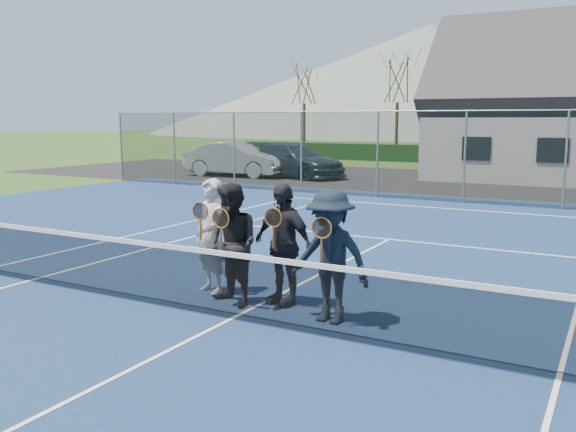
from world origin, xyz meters
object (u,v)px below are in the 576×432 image
object	(u,v)px
player_a	(211,236)
player_c	(283,244)
car_a	(228,158)
car_c	(294,161)
car_b	(236,159)
tennis_net	(231,283)
player_b	(232,245)
player_d	(330,257)

from	to	relation	value
player_a	player_c	xyz separation A→B (m)	(1.27, 0.02, -0.00)
car_a	player_c	distance (m)	22.81
car_c	car_a	bearing A→B (deg)	98.37
car_b	tennis_net	bearing A→B (deg)	-150.10
car_b	car_c	size ratio (longest dim) A/B	0.92
car_a	car_c	world-z (taller)	car_c
car_c	player_b	world-z (taller)	player_b
tennis_net	player_b	bearing A→B (deg)	121.96
car_a	car_b	size ratio (longest dim) A/B	0.92
car_a	car_c	xyz separation A→B (m)	(4.11, -0.52, 0.01)
player_d	player_b	bearing A→B (deg)	-179.96
car_b	player_c	distance (m)	20.73
car_b	player_a	distance (m)	20.03
tennis_net	player_a	bearing A→B (deg)	136.24
car_b	tennis_net	distance (m)	21.41
car_b	player_b	bearing A→B (deg)	-150.05
car_a	player_b	size ratio (longest dim) A/B	2.55
car_b	player_a	size ratio (longest dim) A/B	2.78
player_c	tennis_net	bearing A→B (deg)	-104.11
car_c	player_b	bearing A→B (deg)	-138.59
car_a	player_b	xyz separation A→B (m)	(12.93, -18.77, 0.14)
car_a	tennis_net	distance (m)	23.47
car_c	player_d	xyz separation A→B (m)	(10.39, -18.25, 0.13)
player_d	tennis_net	bearing A→B (deg)	-154.65
car_a	car_c	bearing A→B (deg)	-92.56
player_c	car_b	bearing A→B (deg)	125.65
player_b	player_d	bearing A→B (deg)	0.04
car_a	car_c	distance (m)	4.14
car_a	car_b	distance (m)	2.10
tennis_net	player_b	xyz separation A→B (m)	(-0.36, 0.57, 0.38)
player_b	car_b	bearing A→B (deg)	123.61
tennis_net	player_c	bearing A→B (deg)	75.89
player_b	tennis_net	bearing A→B (deg)	-58.04
car_c	player_b	size ratio (longest dim) A/B	3.02
player_a	player_b	world-z (taller)	same
tennis_net	player_d	size ratio (longest dim) A/B	6.49
car_a	player_a	bearing A→B (deg)	-141.58
tennis_net	player_c	distance (m)	1.09
player_c	player_d	distance (m)	1.05
car_a	player_d	xyz separation A→B (m)	(14.51, -18.77, 0.14)
car_b	tennis_net	size ratio (longest dim) A/B	0.43
player_a	player_c	distance (m)	1.27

